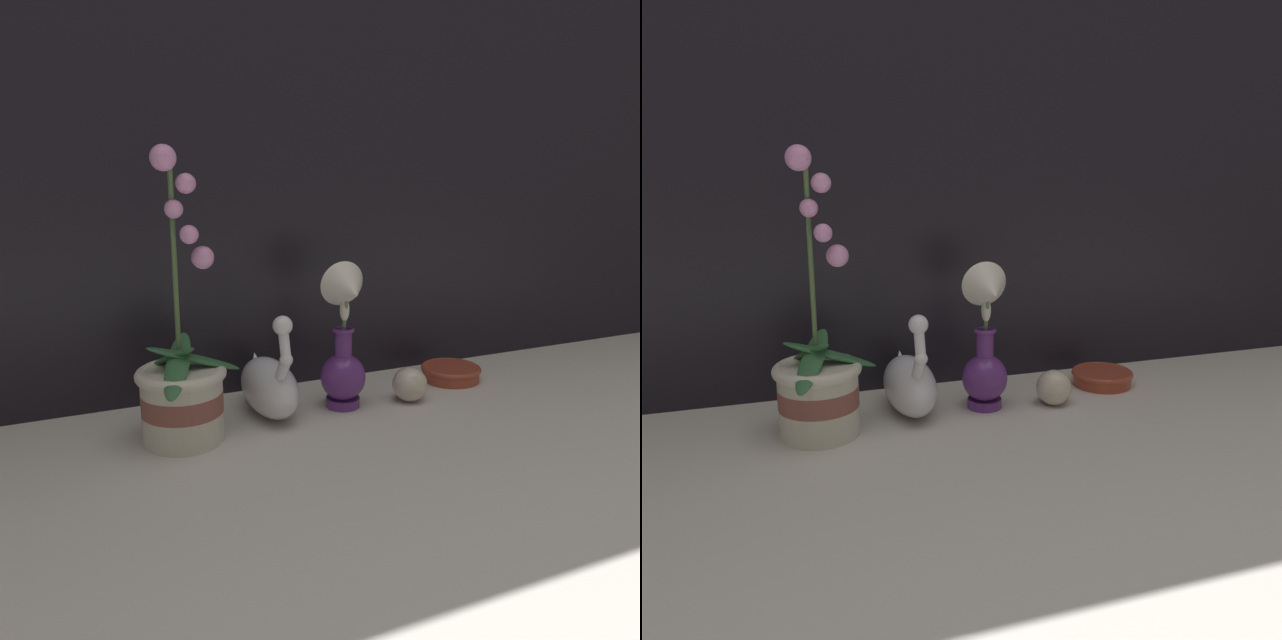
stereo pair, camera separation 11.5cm
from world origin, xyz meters
The scene contains 7 objects.
ground_plane centered at (0.00, 0.00, 0.00)m, with size 2.80×2.80×0.00m, color beige.
window_backdrop centered at (0.00, 0.28, 0.60)m, with size 2.80×0.03×1.20m.
orchid_potted_plant centered at (-0.31, 0.08, 0.09)m, with size 0.17×0.19×0.48m.
swan_figurine centered at (-0.14, 0.13, 0.06)m, with size 0.09×0.21×0.20m.
blue_vase centered at (0.00, 0.10, 0.12)m, with size 0.09×0.10×0.28m.
glass_sphere centered at (0.13, 0.09, 0.03)m, with size 0.07×0.07×0.07m.
amber_dish centered at (0.28, 0.15, 0.02)m, with size 0.13×0.13×0.03m.
Camera 1 is at (-0.48, -0.89, 0.45)m, focal length 35.00 mm.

